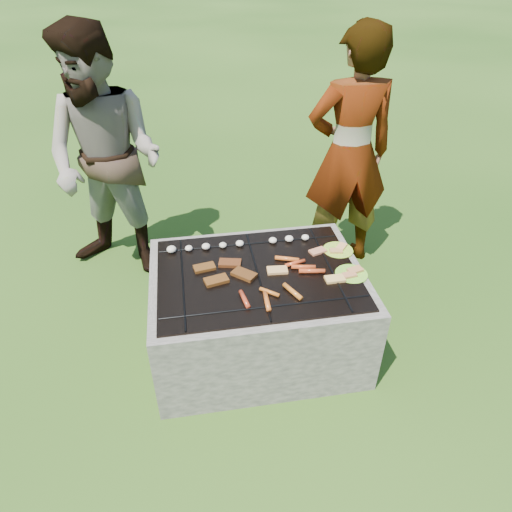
{
  "coord_description": "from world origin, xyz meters",
  "views": [
    {
      "loc": [
        -0.37,
        -2.18,
        2.28
      ],
      "look_at": [
        0.0,
        0.05,
        0.7
      ],
      "focal_mm": 32.0,
      "sensor_mm": 36.0,
      "label": 1
    }
  ],
  "objects": [
    {
      "name": "lawn",
      "position": [
        0.0,
        0.0,
        0.0
      ],
      "size": [
        60.0,
        60.0,
        0.0
      ],
      "primitive_type": "plane",
      "color": "#1E4310",
      "rests_on": "ground"
    },
    {
      "name": "fire_pit",
      "position": [
        0.0,
        0.0,
        0.28
      ],
      "size": [
        1.3,
        1.0,
        0.62
      ],
      "color": "gray",
      "rests_on": "ground"
    },
    {
      "name": "mushrooms",
      "position": [
        -0.1,
        0.31,
        0.63
      ],
      "size": [
        0.95,
        0.06,
        0.04
      ],
      "color": "beige",
      "rests_on": "fire_pit"
    },
    {
      "name": "pork_slabs",
      "position": [
        -0.19,
        0.03,
        0.62
      ],
      "size": [
        0.38,
        0.27,
        0.02
      ],
      "color": "#904E1A",
      "rests_on": "fire_pit"
    },
    {
      "name": "sausages",
      "position": [
        0.15,
        -0.11,
        0.63
      ],
      "size": [
        0.54,
        0.49,
        0.03
      ],
      "color": "orange",
      "rests_on": "fire_pit"
    },
    {
      "name": "bread_on_grate",
      "position": [
        0.31,
        -0.02,
        0.62
      ],
      "size": [
        0.44,
        0.38,
        0.02
      ],
      "color": "#F8CD7F",
      "rests_on": "fire_pit"
    },
    {
      "name": "plate_far",
      "position": [
        0.56,
        0.16,
        0.61
      ],
      "size": [
        0.24,
        0.24,
        0.03
      ],
      "color": "#F8FF3C",
      "rests_on": "fire_pit"
    },
    {
      "name": "plate_near",
      "position": [
        0.56,
        -0.1,
        0.61
      ],
      "size": [
        0.26,
        0.26,
        0.03
      ],
      "color": "#B9E937",
      "rests_on": "fire_pit"
    },
    {
      "name": "cook",
      "position": [
        0.87,
        0.93,
        0.93
      ],
      "size": [
        0.69,
        0.46,
        1.87
      ],
      "primitive_type": "imported",
      "rotation": [
        0.0,
        0.0,
        3.16
      ],
      "color": "#A19286",
      "rests_on": "ground"
    },
    {
      "name": "bystander",
      "position": [
        -0.94,
        1.09,
        0.94
      ],
      "size": [
        1.13,
        1.04,
        1.88
      ],
      "primitive_type": "imported",
      "rotation": [
        0.0,
        0.0,
        -0.46
      ],
      "color": "gray",
      "rests_on": "ground"
    }
  ]
}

